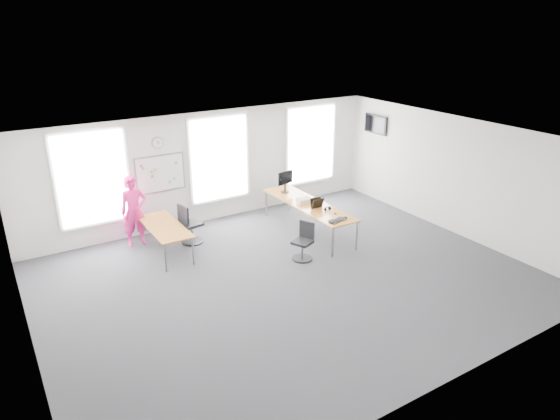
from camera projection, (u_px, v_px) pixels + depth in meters
floor at (289, 279)px, 10.73m from camera, size 10.00×10.00×0.00m
ceiling at (291, 143)px, 9.63m from camera, size 10.00×10.00×0.00m
wall_back at (209, 167)px, 13.34m from camera, size 10.00×0.00×10.00m
wall_front at (444, 305)px, 7.01m from camera, size 10.00×0.00×10.00m
wall_left at (19, 278)px, 7.72m from camera, size 0.00×10.00×10.00m
wall_right at (455, 176)px, 12.63m from camera, size 0.00×10.00×10.00m
window_left at (92, 179)px, 11.77m from camera, size 1.60×0.06×2.20m
window_mid at (219, 159)px, 13.39m from camera, size 1.60×0.06×2.20m
window_right at (311, 144)px, 14.86m from camera, size 1.60×0.06×2.20m
desk_right at (308, 205)px, 12.86m from camera, size 0.85×3.17×0.77m
desk_left at (164, 228)px, 11.70m from camera, size 0.77×1.92×0.70m
chair_right at (304, 243)px, 11.52m from camera, size 0.53×0.53×0.89m
chair_left at (189, 226)px, 12.29m from camera, size 0.55×0.55×1.02m
person at (134, 211)px, 12.05m from camera, size 0.67×0.47×1.76m
whiteboard at (160, 174)px, 12.64m from camera, size 1.20×0.03×0.90m
wall_clock at (158, 143)px, 12.34m from camera, size 0.30×0.04×0.30m
tv at (376, 124)px, 14.69m from camera, size 0.06×0.90×0.55m
keyboard at (337, 220)px, 11.76m from camera, size 0.51×0.32×0.02m
mouse at (346, 218)px, 11.90m from camera, size 0.08×0.13×0.05m
lens_cap at (335, 214)px, 12.17m from camera, size 0.09×0.09×0.01m
headphones at (327, 209)px, 12.38m from camera, size 0.16×0.09×0.10m
laptop_sleeve at (317, 203)px, 12.51m from camera, size 0.33×0.18×0.27m
paper_stack at (304, 201)px, 12.88m from camera, size 0.38×0.31×0.12m
monitor at (285, 180)px, 13.52m from camera, size 0.53×0.22×0.60m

